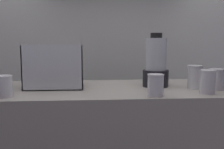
% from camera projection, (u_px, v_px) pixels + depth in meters
% --- Properties ---
extents(back_wall_unit, '(2.60, 0.24, 2.50)m').
position_uv_depth(back_wall_unit, '(105.00, 29.00, 2.40)').
color(back_wall_unit, silver).
rests_on(back_wall_unit, ground_plane).
extents(carrot_display_bin, '(0.34, 0.21, 0.25)m').
position_uv_depth(carrot_display_bin, '(54.00, 74.00, 1.69)').
color(carrot_display_bin, white).
rests_on(carrot_display_bin, counter).
extents(blender_pitcher, '(0.16, 0.16, 0.32)m').
position_uv_depth(blender_pitcher, '(156.00, 64.00, 1.73)').
color(blender_pitcher, black).
rests_on(blender_pitcher, counter).
extents(juice_cup_orange_far_left, '(0.09, 0.09, 0.11)m').
position_uv_depth(juice_cup_orange_far_left, '(4.00, 87.00, 1.43)').
color(juice_cup_orange_far_left, white).
rests_on(juice_cup_orange_far_left, counter).
extents(juice_cup_beet_left, '(0.08, 0.08, 0.11)m').
position_uv_depth(juice_cup_beet_left, '(156.00, 87.00, 1.45)').
color(juice_cup_beet_left, white).
rests_on(juice_cup_beet_left, counter).
extents(juice_cup_mango_middle, '(0.09, 0.09, 0.13)m').
position_uv_depth(juice_cup_mango_middle, '(195.00, 78.00, 1.67)').
color(juice_cup_mango_middle, white).
rests_on(juice_cup_mango_middle, counter).
extents(juice_cup_pomegranate_right, '(0.08, 0.08, 0.13)m').
position_uv_depth(juice_cup_pomegranate_right, '(207.00, 83.00, 1.51)').
color(juice_cup_pomegranate_right, white).
rests_on(juice_cup_pomegranate_right, counter).
extents(juice_cup_beet_far_right, '(0.08, 0.08, 0.12)m').
position_uv_depth(juice_cup_beet_far_right, '(216.00, 81.00, 1.63)').
color(juice_cup_beet_far_right, white).
rests_on(juice_cup_beet_far_right, counter).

